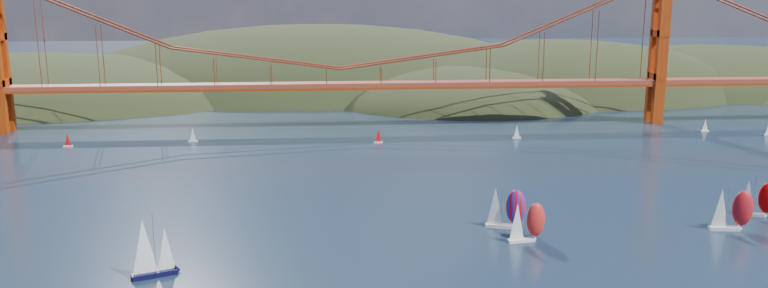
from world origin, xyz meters
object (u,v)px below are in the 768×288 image
(racer_0, at_px, (526,221))
(racer_1, at_px, (731,209))
(sloop_navy, at_px, (150,248))
(racer_rwb, at_px, (505,207))
(racer_2, at_px, (757,198))

(racer_0, distance_m, racer_1, 46.61)
(sloop_navy, bearing_deg, racer_1, -15.14)
(racer_1, bearing_deg, racer_0, -167.21)
(racer_1, xyz_separation_m, racer_rwb, (-48.78, 5.49, -0.11))
(racer_2, distance_m, racer_rwb, 60.18)
(sloop_navy, bearing_deg, racer_0, -12.92)
(racer_2, bearing_deg, racer_0, -144.95)
(racer_0, relative_size, racer_rwb, 0.93)
(racer_2, bearing_deg, racer_rwb, -153.86)
(sloop_navy, height_order, racer_2, sloop_navy)
(racer_0, relative_size, racer_1, 0.91)
(racer_rwb, bearing_deg, sloop_navy, -145.53)
(racer_1, height_order, racer_2, racer_1)
(racer_1, bearing_deg, sloop_navy, -163.63)
(racer_1, bearing_deg, racer_rwb, -177.99)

